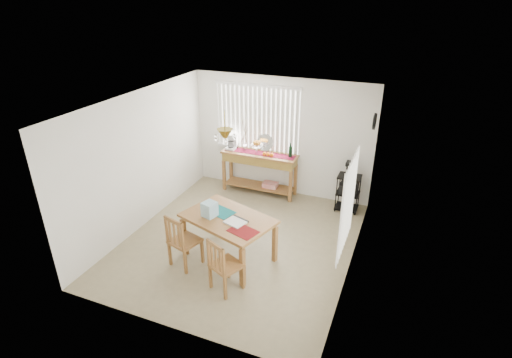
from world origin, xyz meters
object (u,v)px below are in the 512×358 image
at_px(wire_cart, 348,190).
at_px(cart_items, 351,169).
at_px(chair_right, 224,266).
at_px(chair_left, 183,241).
at_px(sideboard, 260,163).
at_px(dining_table, 228,222).

relative_size(wire_cart, cart_items, 2.43).
bearing_deg(chair_right, cart_items, 68.14).
distance_m(wire_cart, chair_left, 3.62).
xyz_separation_m(sideboard, wire_cart, (1.99, -0.07, -0.25)).
distance_m(sideboard, wire_cart, 2.01).
bearing_deg(dining_table, sideboard, 99.40).
relative_size(dining_table, chair_right, 1.87).
height_order(dining_table, chair_left, chair_left).
relative_size(cart_items, chair_right, 0.35).
distance_m(cart_items, dining_table, 2.90).
distance_m(wire_cart, chair_right, 3.43).
xyz_separation_m(cart_items, chair_left, (-2.18, -2.90, -0.46)).
bearing_deg(cart_items, wire_cart, -90.00).
bearing_deg(cart_items, dining_table, -123.19).
relative_size(wire_cart, chair_right, 0.86).
bearing_deg(wire_cart, chair_right, -111.91).
height_order(wire_cart, cart_items, cart_items).
bearing_deg(wire_cart, chair_left, -126.96).
xyz_separation_m(wire_cart, dining_table, (-1.58, -2.41, 0.23)).
relative_size(wire_cart, dining_table, 0.46).
bearing_deg(chair_left, dining_table, 39.11).
bearing_deg(chair_left, sideboard, 86.43).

